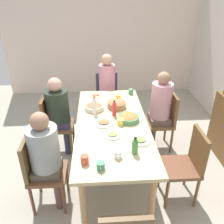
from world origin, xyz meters
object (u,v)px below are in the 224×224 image
object	(u,v)px
dining_table	(112,128)
plate_1	(113,135)
cup_1	(118,154)
cup_2	(121,122)
chair_5	(165,118)
cup_5	(118,97)
chair_3	(187,162)
person_5	(160,105)
bottle_0	(135,146)
plate_0	(104,123)
plate_3	(141,140)
plate_2	(96,95)
bottle_1	(114,109)
person_2	(46,153)
bowl_0	(128,118)
chair_0	(107,95)
bottle_2	(94,106)
person_0	(107,85)
chair_2	(40,169)
cup_4	(131,92)
person_1	(58,109)
bowl_2	(94,107)
cup_0	(85,160)
bowl_1	(117,104)
cup_3	(101,166)
chair_1	(54,122)

from	to	relation	value
dining_table	plate_1	world-z (taller)	plate_1
cup_1	cup_2	bearing A→B (deg)	171.65
chair_5	cup_5	xyz separation A→B (m)	(-0.15, -0.69, 0.29)
chair_3	person_5	xyz separation A→B (m)	(-0.99, -0.09, 0.22)
bottle_0	plate_0	bearing A→B (deg)	-153.83
plate_3	plate_0	bearing A→B (deg)	-135.83
plate_2	bottle_1	distance (m)	0.69
chair_3	person_5	bearing A→B (deg)	-174.80
plate_2	bottle_0	xyz separation A→B (m)	(1.43, 0.39, 0.08)
dining_table	person_2	xyz separation A→B (m)	(0.50, -0.73, 0.04)
bowl_0	cup_1	size ratio (longest dim) A/B	2.34
chair_0	plate_0	size ratio (longest dim) A/B	3.68
bottle_2	person_5	bearing A→B (deg)	105.22
person_0	plate_1	bearing A→B (deg)	-0.43
chair_2	bottle_1	bearing A→B (deg)	128.14
person_5	plate_2	size ratio (longest dim) A/B	5.93
cup_4	bottle_1	size ratio (longest dim) A/B	0.51
person_0	person_2	distance (m)	1.92
person_1	bowl_2	world-z (taller)	person_1
bowl_0	bowl_2	bearing A→B (deg)	-127.68
bowl_2	cup_5	world-z (taller)	same
dining_table	cup_1	bearing A→B (deg)	1.11
bowl_2	cup_1	distance (m)	1.06
person_1	plate_2	distance (m)	0.62
chair_5	plate_2	xyz separation A→B (m)	(-0.32, -1.02, 0.27)
plate_2	cup_0	bearing A→B (deg)	-4.12
person_1	chair_2	xyz separation A→B (m)	(0.99, -0.09, -0.20)
cup_5	bowl_1	bearing A→B (deg)	-9.80
plate_3	cup_3	world-z (taller)	cup_3
chair_1	bottle_0	xyz separation A→B (m)	(1.11, 1.01, 0.34)
person_0	cup_4	world-z (taller)	person_0
cup_2	bottle_0	xyz separation A→B (m)	(0.56, 0.09, 0.05)
plate_0	bowl_0	world-z (taller)	bowl_0
bowl_1	plate_0	bearing A→B (deg)	-25.09
plate_3	bottle_1	world-z (taller)	bottle_1
plate_0	cup_2	xyz separation A→B (m)	(0.04, 0.21, 0.02)
chair_3	person_5	size ratio (longest dim) A/B	0.73
cup_1	dining_table	bearing A→B (deg)	-178.89
person_5	cup_1	distance (m)	1.37
bottle_2	chair_3	bearing A→B (deg)	54.41
bowl_0	bowl_1	xyz separation A→B (m)	(-0.37, -0.12, 0.01)
cup_1	cup_4	xyz separation A→B (m)	(-1.51, 0.33, 0.00)
cup_0	cup_1	bearing A→B (deg)	101.85
plate_2	cup_1	world-z (taller)	cup_1
plate_3	bottle_1	bearing A→B (deg)	-157.74
chair_3	cup_0	bearing A→B (deg)	-78.07
plate_1	cup_3	bearing A→B (deg)	-15.22
person_2	plate_0	size ratio (longest dim) A/B	4.92
dining_table	cup_2	xyz separation A→B (m)	(0.06, 0.10, 0.12)
plate_2	bowl_2	size ratio (longest dim) A/B	0.81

